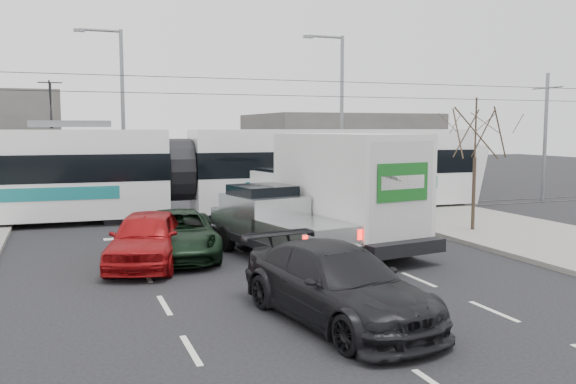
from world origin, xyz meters
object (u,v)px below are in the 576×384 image
object	(u,v)px
street_lamp_near	(339,108)
box_truck	(337,192)
tram	(178,172)
dark_car	(337,284)
navy_pickup	(327,195)
red_car	(147,238)
street_lamp_far	(119,107)
bare_tree	(476,134)
silver_pickup	(274,222)
green_car	(178,234)
traffic_signal	(394,157)

from	to	relation	value
street_lamp_near	box_truck	distance (m)	14.06
tram	dark_car	xyz separation A→B (m)	(0.42, -15.78, -1.30)
navy_pickup	red_car	size ratio (longest dim) A/B	1.18
street_lamp_far	tram	world-z (taller)	street_lamp_far
box_truck	dark_car	size ratio (longest dim) A/B	1.48
bare_tree	navy_pickup	world-z (taller)	bare_tree
silver_pickup	green_car	distance (m)	3.04
bare_tree	tram	bearing A→B (deg)	141.29
street_lamp_far	navy_pickup	world-z (taller)	street_lamp_far
navy_pickup	green_car	bearing A→B (deg)	-150.15
bare_tree	dark_car	bearing A→B (deg)	-139.97
green_car	street_lamp_near	bearing A→B (deg)	54.44
bare_tree	red_car	world-z (taller)	bare_tree
traffic_signal	box_truck	size ratio (longest dim) A/B	0.45
traffic_signal	red_car	size ratio (longest dim) A/B	0.76
street_lamp_near	red_car	bearing A→B (deg)	-133.67
green_car	red_car	distance (m)	1.39
box_truck	red_car	bearing A→B (deg)	173.50
box_truck	silver_pickup	bearing A→B (deg)	-178.51
traffic_signal	dark_car	bearing A→B (deg)	-124.83
bare_tree	tram	xyz separation A→B (m)	(-9.83, 7.88, -1.71)
box_truck	red_car	distance (m)	6.38
bare_tree	box_truck	size ratio (longest dim) A/B	0.63
street_lamp_near	box_truck	world-z (taller)	street_lamp_near
tram	red_car	bearing A→B (deg)	-103.95
street_lamp_near	silver_pickup	world-z (taller)	street_lamp_near
tram	navy_pickup	distance (m)	6.68
street_lamp_far	navy_pickup	bearing A→B (deg)	-47.84
navy_pickup	bare_tree	bearing A→B (deg)	-55.95
tram	green_car	bearing A→B (deg)	-98.53
bare_tree	street_lamp_far	world-z (taller)	street_lamp_far
box_truck	green_car	size ratio (longest dim) A/B	1.55
bare_tree	tram	distance (m)	12.71
traffic_signal	red_car	bearing A→B (deg)	-155.24
navy_pickup	red_car	world-z (taller)	navy_pickup
street_lamp_far	navy_pickup	xyz separation A→B (m)	(7.84, -8.65, -3.99)
silver_pickup	green_car	bearing A→B (deg)	149.57
street_lamp_far	red_car	xyz separation A→B (m)	(-0.63, -14.71, -4.31)
box_truck	green_car	world-z (taller)	box_truck
traffic_signal	dark_car	world-z (taller)	traffic_signal
traffic_signal	red_car	distance (m)	12.58
traffic_signal	tram	xyz separation A→B (m)	(-8.70, 3.88, -0.66)
street_lamp_near	tram	bearing A→B (deg)	-159.21
bare_tree	green_car	xyz separation A→B (m)	(-11.35, -0.32, -3.08)
navy_pickup	street_lamp_far	bearing A→B (deg)	127.04
navy_pickup	tram	bearing A→B (deg)	147.62
street_lamp_far	tram	xyz separation A→B (m)	(1.96, -5.62, -3.03)
box_truck	red_car	size ratio (longest dim) A/B	1.69
tram	green_car	world-z (taller)	tram
bare_tree	dark_car	distance (m)	12.65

